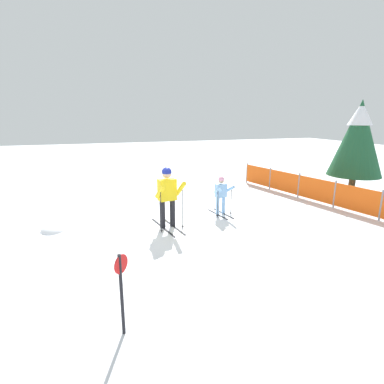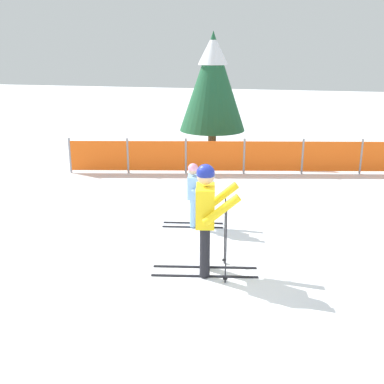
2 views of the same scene
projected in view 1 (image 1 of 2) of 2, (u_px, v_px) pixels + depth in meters
name	position (u px, v px, depth m)	size (l,w,h in m)	color
ground_plane	(161.00, 226.00, 8.71)	(60.00, 60.00, 0.00)	white
skier_adult	(167.00, 192.00, 8.40)	(1.69, 0.81, 1.75)	black
skier_child	(221.00, 192.00, 9.61)	(1.21, 0.58, 1.26)	black
safety_fence	(335.00, 194.00, 10.44)	(9.37, 1.86, 0.97)	gray
conifer_far	(358.00, 137.00, 11.74)	(2.03, 2.03, 3.76)	#4C3823
trail_marker	(121.00, 285.00, 4.23)	(0.22, 0.21, 1.26)	black
snow_mound	(54.00, 230.00, 8.44)	(0.79, 0.67, 0.32)	white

